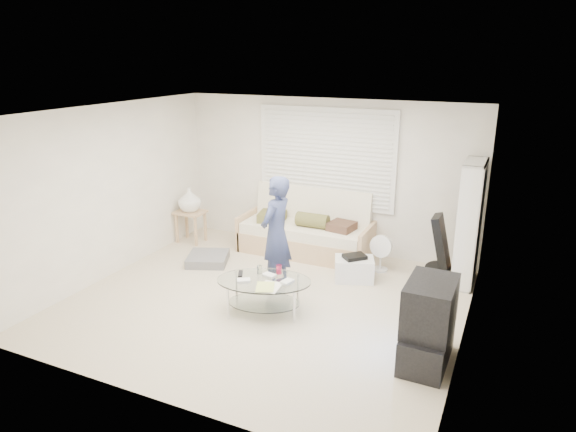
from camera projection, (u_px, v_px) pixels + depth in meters
The scene contains 13 objects.
ground at pixel (265, 302), 6.85m from camera, with size 5.00×5.00×0.00m, color #BFB294.
room_shell at pixel (280, 175), 6.77m from camera, with size 5.02×4.52×2.51m.
window_blinds at pixel (326, 158), 8.29m from camera, with size 2.32×0.08×1.62m.
futon_sofa at pixel (306, 233), 8.45m from camera, with size 2.16×0.87×1.06m.
grey_floor_pillow at pixel (208, 259), 8.10m from camera, with size 0.61×0.61×0.14m, color slate.
side_table at pixel (190, 202), 8.82m from camera, with size 0.49×0.40×0.97m.
bookshelf at pixel (469, 224), 7.17m from camera, with size 0.28×0.75×1.78m.
guitar_case at pixel (441, 254), 7.28m from camera, with size 0.39×0.37×0.99m.
floor_fan at pixel (381, 250), 7.74m from camera, with size 0.35×0.23×0.58m.
storage_bin at pixel (354, 268), 7.46m from camera, with size 0.66×0.55×0.39m.
tv_unit at pixel (428, 324), 5.39m from camera, with size 0.49×0.87×0.94m.
coffee_table at pixel (264, 286), 6.48m from camera, with size 1.37×1.09×0.56m.
standing_person at pixel (276, 234), 7.02m from camera, with size 0.59×0.39×1.62m, color #2F435E.
Camera 1 is at (2.85, -5.50, 3.16)m, focal length 32.00 mm.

